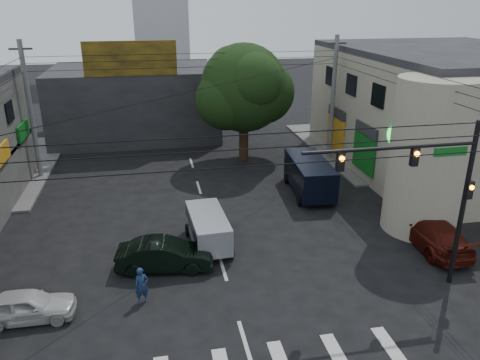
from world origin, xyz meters
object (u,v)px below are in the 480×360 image
object	(u,v)px
dark_sedan	(165,255)
silver_minivan	(208,231)
street_tree	(244,88)
white_compact	(27,306)
maroon_sedan	(433,234)
traffic_gantry	(430,181)
traffic_officer	(142,286)
utility_pole_far_left	(31,112)
navy_van	(309,177)
utility_pole_far_right	(333,100)

from	to	relation	value
dark_sedan	silver_minivan	world-z (taller)	silver_minivan
street_tree	white_compact	world-z (taller)	street_tree
white_compact	silver_minivan	distance (m)	8.70
white_compact	maroon_sedan	distance (m)	18.52
traffic_gantry	dark_sedan	world-z (taller)	traffic_gantry
silver_minivan	traffic_officer	xyz separation A→B (m)	(-3.21, -4.11, -0.07)
street_tree	utility_pole_far_left	size ratio (longest dim) A/B	0.95
maroon_sedan	silver_minivan	xyz separation A→B (m)	(-10.88, 2.20, 0.13)
traffic_gantry	maroon_sedan	world-z (taller)	traffic_gantry
street_tree	utility_pole_far_left	xyz separation A→B (m)	(-14.50, -1.00, -0.87)
white_compact	maroon_sedan	xyz separation A→B (m)	(18.39, 2.19, 0.12)
utility_pole_far_left	dark_sedan	world-z (taller)	utility_pole_far_left
white_compact	navy_van	xyz separation A→B (m)	(14.63, 9.97, 0.48)
traffic_gantry	traffic_officer	world-z (taller)	traffic_gantry
utility_pole_far_right	dark_sedan	size ratio (longest dim) A/B	2.05
traffic_officer	maroon_sedan	bearing A→B (deg)	-6.60
utility_pole_far_left	traffic_officer	distance (m)	17.80
street_tree	traffic_officer	world-z (taller)	street_tree
dark_sedan	traffic_officer	distance (m)	2.58
navy_van	traffic_officer	world-z (taller)	navy_van
street_tree	utility_pole_far_right	bearing A→B (deg)	-8.75
utility_pole_far_left	utility_pole_far_right	distance (m)	21.00
street_tree	maroon_sedan	size ratio (longest dim) A/B	1.70
dark_sedan	navy_van	world-z (taller)	navy_van
utility_pole_far_left	dark_sedan	distance (m)	16.19
utility_pole_far_left	maroon_sedan	bearing A→B (deg)	-33.76
utility_pole_far_left	dark_sedan	size ratio (longest dim) A/B	2.05
traffic_gantry	navy_van	size ratio (longest dim) A/B	1.29
street_tree	maroon_sedan	distance (m)	17.05
street_tree	traffic_gantry	bearing A→B (deg)	-78.01
navy_van	silver_minivan	bearing A→B (deg)	132.36
traffic_gantry	silver_minivan	size ratio (longest dim) A/B	1.78
navy_van	street_tree	bearing A→B (deg)	24.93
traffic_gantry	white_compact	bearing A→B (deg)	177.15
navy_van	traffic_officer	distance (m)	14.17
street_tree	silver_minivan	size ratio (longest dim) A/B	2.15
silver_minivan	navy_van	size ratio (longest dim) A/B	0.72
traffic_gantry	utility_pole_far_right	size ratio (longest dim) A/B	0.78
street_tree	utility_pole_far_right	size ratio (longest dim) A/B	0.95
maroon_sedan	traffic_officer	xyz separation A→B (m)	(-14.09, -1.91, 0.05)
utility_pole_far_left	white_compact	bearing A→B (deg)	-80.86
street_tree	navy_van	xyz separation A→B (m)	(2.74, -7.25, -4.38)
traffic_gantry	navy_van	xyz separation A→B (m)	(-1.09, 10.75, -3.74)
utility_pole_far_left	navy_van	distance (m)	18.67
traffic_gantry	dark_sedan	size ratio (longest dim) A/B	1.61
traffic_gantry	utility_pole_far_right	xyz separation A→B (m)	(2.68, 17.00, -0.23)
silver_minivan	utility_pole_far_right	bearing A→B (deg)	-45.64
traffic_gantry	traffic_officer	size ratio (longest dim) A/B	4.62
navy_van	traffic_officer	xyz separation A→B (m)	(-10.32, -9.70, -0.31)
utility_pole_far_right	white_compact	size ratio (longest dim) A/B	2.56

